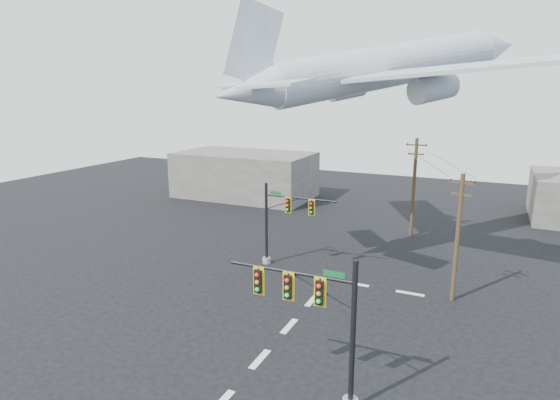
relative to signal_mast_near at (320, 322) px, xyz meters
The scene contains 9 objects.
ground 6.06m from the signal_mast_near, 154.28° to the left, with size 120.00×120.00×0.00m, color black.
lane_markings 9.28m from the signal_mast_near, 119.15° to the left, with size 14.00×21.20×0.01m.
signal_mast_near is the anchor object (origin of this frame).
signal_mast_far 17.48m from the signal_mast_near, 120.28° to the left, with size 6.38×0.76×6.89m.
utility_pole_a 14.84m from the signal_mast_near, 71.27° to the left, with size 1.73×0.68×8.90m.
utility_pole_b 27.93m from the signal_mast_near, 90.62° to the left, with size 1.98×0.33×9.76m.
power_lines 21.59m from the signal_mast_near, 83.93° to the left, with size 6.76×13.87×0.03m.
airliner 23.38m from the signal_mast_near, 95.03° to the left, with size 24.17×26.31×7.90m.
building_left 44.12m from the signal_mast_near, 123.07° to the left, with size 18.00×10.00×6.00m, color slate.
Camera 1 is at (10.38, -20.19, 14.19)m, focal length 30.00 mm.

